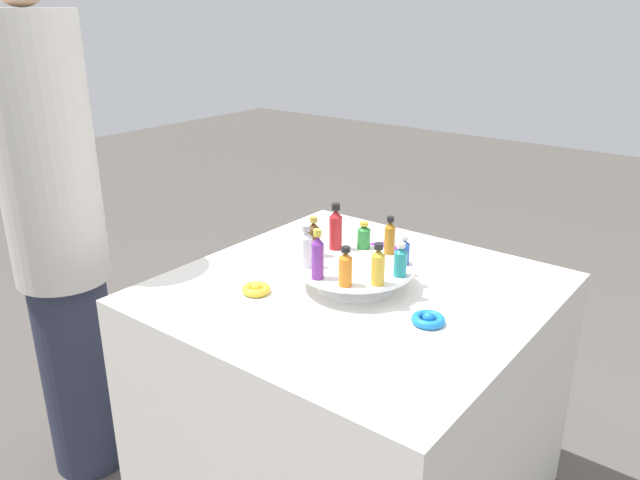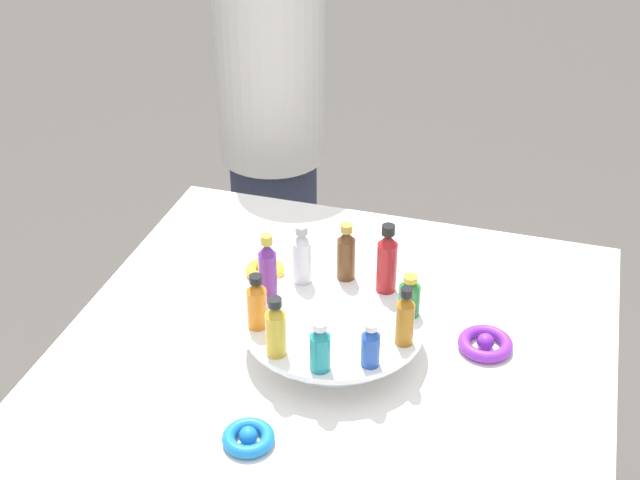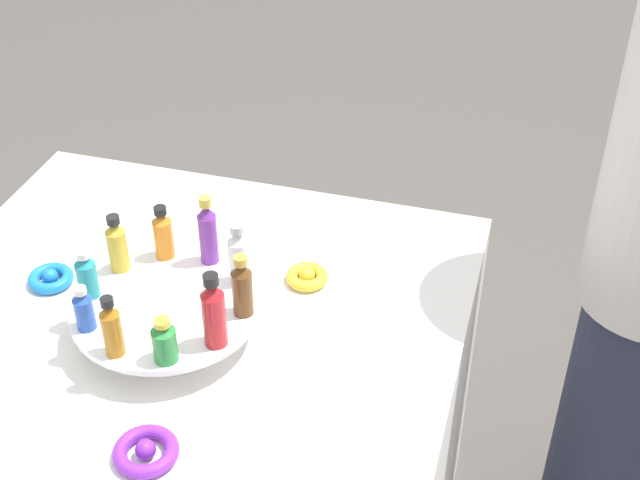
{
  "view_description": "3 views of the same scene",
  "coord_description": "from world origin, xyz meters",
  "px_view_note": "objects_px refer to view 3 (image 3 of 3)",
  "views": [
    {
      "loc": [
        0.94,
        -1.37,
        1.55
      ],
      "look_at": [
        -0.09,
        -0.05,
        0.92
      ],
      "focal_mm": 35.0,
      "sensor_mm": 36.0,
      "label": 1
    },
    {
      "loc": [
        1.27,
        0.35,
        1.85
      ],
      "look_at": [
        -0.14,
        -0.07,
        0.93
      ],
      "focal_mm": 50.0,
      "sensor_mm": 36.0,
      "label": 2
    },
    {
      "loc": [
        -0.59,
        1.08,
        1.87
      ],
      "look_at": [
        -0.25,
        -0.12,
        0.95
      ],
      "focal_mm": 50.0,
      "sensor_mm": 36.0,
      "label": 3
    }
  ],
  "objects_px": {
    "display_stand": "(168,314)",
    "bottle_teal": "(87,275)",
    "bottle_purple": "(208,232)",
    "bottle_clear": "(239,256)",
    "ribbon_bow_gold": "(307,276)",
    "bottle_orange": "(163,234)",
    "ribbon_bow_blue": "(51,278)",
    "ribbon_bow_purple": "(146,451)",
    "bottle_red": "(214,313)",
    "bottle_amber": "(112,328)",
    "bottle_brown": "(242,288)",
    "bottle_gold": "(117,245)",
    "bottle_green": "(164,341)",
    "bottle_blue": "(84,309)"
  },
  "relations": [
    {
      "from": "bottle_blue",
      "to": "bottle_clear",
      "type": "height_order",
      "value": "bottle_clear"
    },
    {
      "from": "bottle_blue",
      "to": "bottle_brown",
      "type": "bearing_deg",
      "value": -155.87
    },
    {
      "from": "bottle_amber",
      "to": "ribbon_bow_blue",
      "type": "distance_m",
      "value": 0.34
    },
    {
      "from": "bottle_brown",
      "to": "bottle_clear",
      "type": "xyz_separation_m",
      "value": [
        0.04,
        -0.08,
        0.0
      ]
    },
    {
      "from": "ribbon_bow_gold",
      "to": "ribbon_bow_purple",
      "type": "bearing_deg",
      "value": 76.39
    },
    {
      "from": "bottle_clear",
      "to": "bottle_purple",
      "type": "height_order",
      "value": "bottle_purple"
    },
    {
      "from": "bottle_purple",
      "to": "ribbon_bow_purple",
      "type": "distance_m",
      "value": 0.43
    },
    {
      "from": "bottle_gold",
      "to": "bottle_clear",
      "type": "distance_m",
      "value": 0.23
    },
    {
      "from": "bottle_blue",
      "to": "bottle_purple",
      "type": "height_order",
      "value": "bottle_purple"
    },
    {
      "from": "bottle_orange",
      "to": "bottle_brown",
      "type": "relative_size",
      "value": 0.91
    },
    {
      "from": "bottle_teal",
      "to": "bottle_purple",
      "type": "height_order",
      "value": "bottle_purple"
    },
    {
      "from": "bottle_clear",
      "to": "bottle_orange",
      "type": "bearing_deg",
      "value": -11.87
    },
    {
      "from": "bottle_blue",
      "to": "bottle_purple",
      "type": "relative_size",
      "value": 0.61
    },
    {
      "from": "bottle_gold",
      "to": "bottle_brown",
      "type": "bearing_deg",
      "value": 168.13
    },
    {
      "from": "bottle_green",
      "to": "display_stand",
      "type": "bearing_deg",
      "value": -65.87
    },
    {
      "from": "bottle_red",
      "to": "bottle_clear",
      "type": "bearing_deg",
      "value": -83.87
    },
    {
      "from": "bottle_gold",
      "to": "bottle_purple",
      "type": "bearing_deg",
      "value": -155.87
    },
    {
      "from": "bottle_teal",
      "to": "bottle_clear",
      "type": "distance_m",
      "value": 0.27
    },
    {
      "from": "bottle_clear",
      "to": "ribbon_bow_purple",
      "type": "height_order",
      "value": "bottle_clear"
    },
    {
      "from": "ribbon_bow_purple",
      "to": "bottle_red",
      "type": "bearing_deg",
      "value": -101.45
    },
    {
      "from": "bottle_gold",
      "to": "ribbon_bow_purple",
      "type": "distance_m",
      "value": 0.42
    },
    {
      "from": "bottle_gold",
      "to": "ribbon_bow_gold",
      "type": "distance_m",
      "value": 0.36
    },
    {
      "from": "bottle_orange",
      "to": "ribbon_bow_purple",
      "type": "bearing_deg",
      "value": 108.94
    },
    {
      "from": "bottle_red",
      "to": "bottle_purple",
      "type": "distance_m",
      "value": 0.23
    },
    {
      "from": "bottle_gold",
      "to": "ribbon_bow_purple",
      "type": "xyz_separation_m",
      "value": [
        -0.2,
        0.35,
        -0.11
      ]
    },
    {
      "from": "bottle_purple",
      "to": "ribbon_bow_blue",
      "type": "distance_m",
      "value": 0.34
    },
    {
      "from": "ribbon_bow_purple",
      "to": "bottle_purple",
      "type": "bearing_deg",
      "value": -82.84
    },
    {
      "from": "ribbon_bow_blue",
      "to": "ribbon_bow_gold",
      "type": "bearing_deg",
      "value": -163.61
    },
    {
      "from": "ribbon_bow_gold",
      "to": "bottle_amber",
      "type": "bearing_deg",
      "value": 56.74
    },
    {
      "from": "ribbon_bow_purple",
      "to": "ribbon_bow_gold",
      "type": "bearing_deg",
      "value": -103.61
    },
    {
      "from": "bottle_gold",
      "to": "bottle_teal",
      "type": "xyz_separation_m",
      "value": [
        0.02,
        0.09,
        -0.01
      ]
    },
    {
      "from": "bottle_gold",
      "to": "bottle_red",
      "type": "bearing_deg",
      "value": 150.13
    },
    {
      "from": "bottle_blue",
      "to": "bottle_green",
      "type": "relative_size",
      "value": 1.02
    },
    {
      "from": "bottle_purple",
      "to": "bottle_clear",
      "type": "bearing_deg",
      "value": 150.13
    },
    {
      "from": "bottle_teal",
      "to": "ribbon_bow_purple",
      "type": "height_order",
      "value": "bottle_teal"
    },
    {
      "from": "bottle_orange",
      "to": "bottle_clear",
      "type": "xyz_separation_m",
      "value": [
        -0.16,
        0.03,
        0.01
      ]
    },
    {
      "from": "ribbon_bow_gold",
      "to": "bottle_purple",
      "type": "bearing_deg",
      "value": 22.38
    },
    {
      "from": "bottle_red",
      "to": "ribbon_bow_gold",
      "type": "relative_size",
      "value": 1.76
    },
    {
      "from": "bottle_red",
      "to": "bottle_brown",
      "type": "xyz_separation_m",
      "value": [
        -0.02,
        -0.09,
        -0.01
      ]
    },
    {
      "from": "display_stand",
      "to": "bottle_teal",
      "type": "distance_m",
      "value": 0.16
    },
    {
      "from": "bottle_purple",
      "to": "bottle_teal",
      "type": "bearing_deg",
      "value": 42.13
    },
    {
      "from": "ribbon_bow_blue",
      "to": "bottle_blue",
      "type": "bearing_deg",
      "value": 137.02
    },
    {
      "from": "ribbon_bow_purple",
      "to": "ribbon_bow_blue",
      "type": "distance_m",
      "value": 0.5
    },
    {
      "from": "bottle_teal",
      "to": "bottle_amber",
      "type": "distance_m",
      "value": 0.17
    },
    {
      "from": "bottle_gold",
      "to": "ribbon_bow_purple",
      "type": "relative_size",
      "value": 1.13
    },
    {
      "from": "bottle_orange",
      "to": "ribbon_bow_blue",
      "type": "relative_size",
      "value": 1.26
    },
    {
      "from": "display_stand",
      "to": "bottle_blue",
      "type": "bearing_deg",
      "value": 42.13
    },
    {
      "from": "bottle_green",
      "to": "bottle_red",
      "type": "height_order",
      "value": "bottle_red"
    },
    {
      "from": "bottle_blue",
      "to": "bottle_brown",
      "type": "distance_m",
      "value": 0.27
    },
    {
      "from": "display_stand",
      "to": "bottle_red",
      "type": "height_order",
      "value": "bottle_red"
    }
  ]
}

